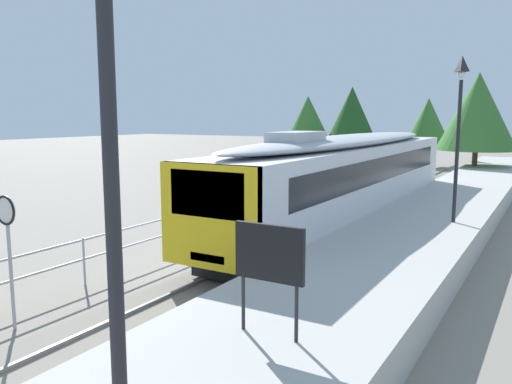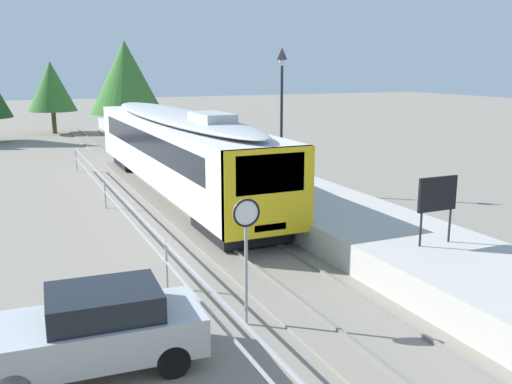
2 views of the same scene
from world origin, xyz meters
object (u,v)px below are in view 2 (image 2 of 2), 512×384
Objects in this scene: commuter_train at (176,145)px; platform_notice_board at (437,196)px; platform_lamp_mid_platform at (282,87)px; parked_hatchback_silver at (94,329)px; speed_limit_sign at (246,230)px.

commuter_train reaches higher than platform_notice_board.
platform_lamp_mid_platform is at bearing -20.48° from commuter_train.
commuter_train is at bearing 159.52° from platform_lamp_mid_platform.
platform_notice_board is at bearing 7.68° from parked_hatchback_silver.
platform_lamp_mid_platform is at bearing 85.15° from platform_notice_board.
commuter_train is at bearing 105.09° from platform_notice_board.
parked_hatchback_silver is at bearing -170.47° from speed_limit_sign.
commuter_train is 4.68× the size of parked_hatchback_silver.
parked_hatchback_silver is at bearing -129.18° from platform_lamp_mid_platform.
platform_notice_board reaches higher than parked_hatchback_silver.
parked_hatchback_silver is (-3.25, -0.55, -1.33)m from speed_limit_sign.
speed_limit_sign is at bearing -119.73° from platform_lamp_mid_platform.
speed_limit_sign is 3.56m from parked_hatchback_silver.
platform_notice_board is at bearing -74.91° from commuter_train.
parked_hatchback_silver is at bearing -172.32° from platform_notice_board.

